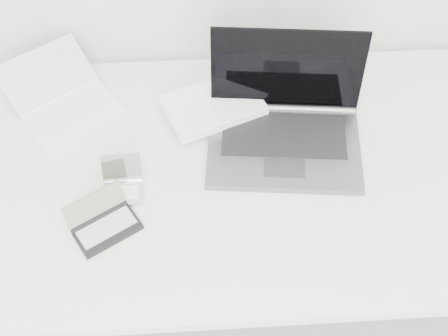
{
  "coord_description": "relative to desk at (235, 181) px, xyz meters",
  "views": [
    {
      "loc": [
        -0.08,
        0.62,
        1.95
      ],
      "look_at": [
        -0.03,
        1.51,
        0.79
      ],
      "focal_mm": 50.0,
      "sensor_mm": 36.0,
      "label": 1
    }
  ],
  "objects": [
    {
      "name": "laptop_large",
      "position": [
        0.09,
        0.12,
        0.09
      ],
      "size": [
        0.52,
        0.41,
        0.26
      ],
      "rotation": [
        0.0,
        0.0,
        -0.11
      ],
      "color": "slate",
      "rests_on": "desk"
    },
    {
      "name": "palmtop_charcoal",
      "position": [
        -0.31,
        -0.15,
        0.06
      ],
      "size": [
        0.18,
        0.16,
        0.08
      ],
      "rotation": [
        0.0,
        0.0,
        0.54
      ],
      "color": "black",
      "rests_on": "desk"
    },
    {
      "name": "netbook_open_white",
      "position": [
        -0.43,
        0.22,
        0.07
      ],
      "size": [
        0.36,
        0.37,
        0.1
      ],
      "rotation": [
        0.0,
        0.0,
        0.59
      ],
      "color": "white",
      "rests_on": "desk"
    },
    {
      "name": "desk",
      "position": [
        0.0,
        0.0,
        0.0
      ],
      "size": [
        1.6,
        0.8,
        0.73
      ],
      "color": "white",
      "rests_on": "ground"
    },
    {
      "name": "pda_silver",
      "position": [
        -0.27,
        -0.05,
        0.06
      ],
      "size": [
        0.1,
        0.11,
        0.07
      ],
      "rotation": [
        0.0,
        0.0,
        0.04
      ],
      "color": "silver",
      "rests_on": "desk"
    }
  ]
}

